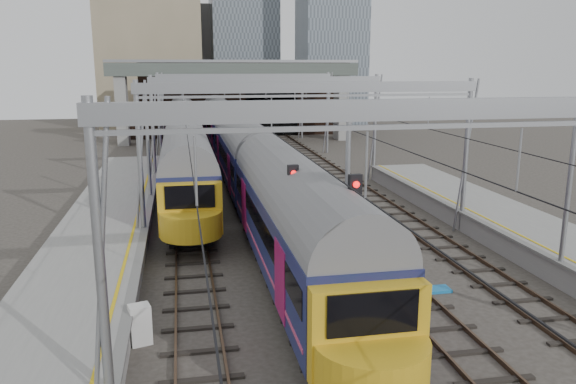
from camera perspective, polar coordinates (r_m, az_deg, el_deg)
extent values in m
plane|color=#38332D|center=(21.37, 7.37, -11.16)|extent=(160.00, 160.00, 0.00)
cube|color=gray|center=(22.84, -20.21, -8.77)|extent=(4.20, 55.00, 1.10)
cube|color=slate|center=(22.41, -15.09, -7.46)|extent=(0.35, 55.00, 0.12)
cube|color=gold|center=(22.43, -16.39, -7.34)|extent=(0.12, 55.00, 0.01)
cube|color=#4C3828|center=(34.58, -11.25, -1.80)|extent=(0.08, 80.00, 0.16)
cube|color=#4C3828|center=(34.59, -8.86, -1.70)|extent=(0.08, 80.00, 0.16)
cube|color=black|center=(34.60, -10.05, -1.87)|extent=(2.40, 80.00, 0.14)
cube|color=#4C3828|center=(34.76, -4.64, -1.51)|extent=(0.08, 80.00, 0.16)
cube|color=#4C3828|center=(34.94, -2.29, -1.41)|extent=(0.08, 80.00, 0.16)
cube|color=black|center=(34.86, -3.46, -1.58)|extent=(2.40, 80.00, 0.14)
cube|color=#4C3828|center=(35.40, 1.81, -1.22)|extent=(0.08, 80.00, 0.16)
cube|color=#4C3828|center=(35.74, 4.06, -1.11)|extent=(0.08, 80.00, 0.16)
cube|color=black|center=(35.58, 2.94, -1.28)|extent=(2.40, 80.00, 0.14)
cube|color=#4C3828|center=(36.47, 7.95, -0.92)|extent=(0.08, 80.00, 0.16)
cube|color=#4C3828|center=(36.95, 10.07, -0.82)|extent=(0.08, 80.00, 0.16)
cube|color=black|center=(36.72, 9.01, -0.98)|extent=(2.40, 80.00, 0.14)
cylinder|color=gray|center=(13.47, -18.49, -7.98)|extent=(0.24, 0.24, 8.00)
cube|color=gray|center=(14.04, 15.96, 8.11)|extent=(16.80, 0.28, 0.50)
cylinder|color=gray|center=(26.98, -14.77, 2.45)|extent=(0.24, 0.24, 8.00)
cylinder|color=gray|center=(30.57, 17.61, 3.44)|extent=(0.24, 0.24, 8.00)
cube|color=gray|center=(27.27, 2.52, 10.58)|extent=(16.80, 0.28, 0.50)
cylinder|color=gray|center=(40.82, -13.55, 5.88)|extent=(0.24, 0.24, 8.00)
cylinder|color=gray|center=(43.28, 8.82, 6.45)|extent=(0.24, 0.24, 8.00)
cube|color=gray|center=(41.01, -2.08, 11.30)|extent=(16.80, 0.28, 0.50)
cylinder|color=gray|center=(54.74, -12.95, 7.57)|extent=(0.24, 0.24, 8.00)
cylinder|color=gray|center=(56.60, 4.04, 8.01)|extent=(0.24, 0.24, 8.00)
cube|color=gray|center=(54.89, -4.38, 11.63)|extent=(16.80, 0.28, 0.50)
cylinder|color=gray|center=(66.70, -12.63, 8.45)|extent=(0.24, 0.24, 8.00)
cylinder|color=gray|center=(68.23, 1.43, 8.84)|extent=(0.24, 0.24, 8.00)
cube|color=gray|center=(66.82, -5.59, 11.79)|extent=(16.80, 0.28, 0.50)
cube|color=black|center=(33.66, -10.41, 7.21)|extent=(0.03, 80.00, 0.03)
cube|color=black|center=(33.93, -3.59, 7.43)|extent=(0.03, 80.00, 0.03)
cube|color=black|center=(34.67, 3.04, 7.55)|extent=(0.03, 80.00, 0.03)
cube|color=black|center=(35.83, 9.32, 7.57)|extent=(0.03, 80.00, 0.03)
cube|color=black|center=(71.12, -4.22, 9.37)|extent=(26.00, 2.00, 9.00)
cube|color=black|center=(70.66, -1.66, 7.83)|extent=(6.50, 0.10, 5.20)
cylinder|color=black|center=(70.49, -1.67, 9.94)|extent=(6.50, 0.10, 6.50)
cube|color=black|center=(69.97, -13.95, 6.51)|extent=(6.00, 1.50, 3.00)
cube|color=gray|center=(64.97, -16.50, 8.22)|extent=(1.20, 2.50, 8.20)
cube|color=gray|center=(67.35, 5.42, 8.82)|extent=(1.20, 2.50, 8.20)
cube|color=#4E5851|center=(64.82, -5.43, 12.30)|extent=(28.00, 3.00, 1.40)
cube|color=gray|center=(64.82, -5.45, 13.09)|extent=(28.00, 3.00, 0.30)
cube|color=tan|center=(84.63, -13.80, 13.98)|extent=(14.00, 12.00, 22.00)
cube|color=#4C5660|center=(91.40, -4.58, 17.31)|extent=(10.00, 10.00, 32.00)
cube|color=gray|center=(98.61, -8.60, 12.80)|extent=(18.00, 14.00, 18.00)
cube|color=black|center=(47.96, -5.58, 2.74)|extent=(2.37, 70.06, 0.70)
cube|color=#142349|center=(47.66, -5.63, 5.10)|extent=(3.01, 70.06, 2.69)
cylinder|color=slate|center=(47.50, -5.67, 6.71)|extent=(2.95, 69.56, 2.95)
cube|color=black|center=(47.60, -5.64, 5.61)|extent=(3.03, 68.86, 0.81)
cube|color=#CB3F6C|center=(47.76, -5.61, 4.21)|extent=(3.03, 69.06, 0.13)
cube|color=gold|center=(14.14, 8.31, -14.19)|extent=(2.95, 0.60, 2.49)
cube|color=black|center=(13.72, 8.63, -12.12)|extent=(2.26, 0.08, 1.08)
cube|color=black|center=(51.73, -10.43, 3.32)|extent=(2.33, 51.71, 0.70)
cube|color=#142349|center=(51.45, -10.51, 5.49)|extent=(2.97, 51.71, 2.65)
cylinder|color=slate|center=(51.31, -10.57, 6.96)|extent=(2.91, 51.21, 2.91)
cube|color=black|center=(51.40, -10.53, 5.96)|extent=(2.99, 50.51, 0.80)
cube|color=#CB3F6C|center=(51.55, -10.48, 4.67)|extent=(2.99, 50.71, 0.13)
cube|color=gold|center=(25.86, -9.89, -1.77)|extent=(2.91, 0.60, 2.45)
cube|color=black|center=(25.55, -9.93, -0.49)|extent=(2.23, 0.08, 1.06)
cylinder|color=black|center=(20.00, 0.39, -4.86)|extent=(0.17, 0.17, 5.14)
cube|color=black|center=(19.27, 0.51, 1.37)|extent=(0.39, 0.21, 0.96)
sphere|color=red|center=(19.11, 0.58, 1.93)|extent=(0.19, 0.19, 0.19)
cylinder|color=black|center=(17.39, 6.43, -7.32)|extent=(0.18, 0.18, 5.35)
cube|color=black|center=(16.57, 6.81, 0.09)|extent=(0.41, 0.23, 1.00)
sphere|color=red|center=(16.41, 6.96, 0.76)|extent=(0.20, 0.20, 0.20)
cube|color=silver|center=(18.74, -14.79, -12.88)|extent=(0.77, 0.69, 1.29)
cube|color=#1977BC|center=(23.62, 11.74, -8.82)|extent=(0.78, 0.58, 0.09)
cube|color=#1977BC|center=(23.05, 14.99, -9.53)|extent=(0.94, 0.67, 0.11)
cube|color=#1977BC|center=(27.79, 7.54, -5.33)|extent=(1.09, 0.93, 0.11)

